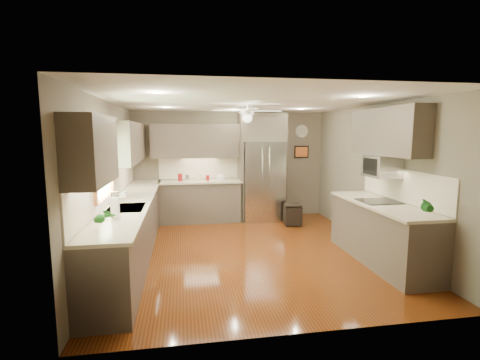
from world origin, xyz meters
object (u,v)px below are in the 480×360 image
object	(u,v)px
potted_plant_left	(106,217)
refrigerator	(262,169)
canister_b	(188,178)
bowl	(221,179)
microwave	(382,166)
canister_d	(208,178)
stool	(293,215)
paper_towel	(115,208)
canister_c	(200,176)
soap_bottle	(124,194)
potted_plant_right	(428,206)
canister_a	(180,177)

from	to	relation	value
potted_plant_left	refrigerator	bearing A→B (deg)	55.65
canister_b	bowl	size ratio (longest dim) A/B	0.66
potted_plant_left	microwave	xyz separation A→B (m)	(3.98, 1.17, 0.38)
canister_d	potted_plant_left	distance (m)	4.15
stool	paper_towel	bearing A→B (deg)	-140.22
canister_c	stool	size ratio (longest dim) A/B	0.35
canister_c	soap_bottle	size ratio (longest dim) A/B	0.84
microwave	canister_c	bearing A→B (deg)	134.74
soap_bottle	potted_plant_right	xyz separation A→B (m)	(3.97, -1.88, 0.06)
canister_d	refrigerator	distance (m)	1.27
soap_bottle	paper_towel	bearing A→B (deg)	-85.60
canister_d	paper_towel	size ratio (longest dim) A/B	0.44
refrigerator	potted_plant_left	bearing A→B (deg)	-124.35
soap_bottle	bowl	distance (m)	2.78
canister_c	potted_plant_right	bearing A→B (deg)	-56.62
bowl	microwave	xyz separation A→B (m)	(2.28, -2.76, 0.51)
canister_c	microwave	bearing A→B (deg)	-45.26
canister_b	canister_d	world-z (taller)	canister_b
canister_d	potted_plant_left	bearing A→B (deg)	-109.65
bowl	paper_towel	distance (m)	3.77
refrigerator	paper_towel	distance (m)	4.25
canister_a	microwave	world-z (taller)	microwave
canister_d	canister_b	bearing A→B (deg)	176.77
canister_b	canister_c	size ratio (longest dim) A/B	0.86
canister_c	canister_d	bearing A→B (deg)	-14.72
canister_c	paper_towel	xyz separation A→B (m)	(-1.23, -3.39, 0.05)
canister_c	bowl	bearing A→B (deg)	-2.62
canister_d	stool	xyz separation A→B (m)	(1.79, -0.68, -0.76)
canister_a	canister_c	size ratio (longest dim) A/B	1.03
stool	bowl	bearing A→B (deg)	154.81
canister_d	soap_bottle	world-z (taller)	soap_bottle
canister_b	soap_bottle	bearing A→B (deg)	-116.24
potted_plant_right	paper_towel	size ratio (longest dim) A/B	1.14
stool	paper_towel	size ratio (longest dim) A/B	1.64
soap_bottle	paper_towel	size ratio (longest dim) A/B	0.69
potted_plant_left	stool	size ratio (longest dim) A/B	0.71
canister_d	soap_bottle	xyz separation A→B (m)	(-1.50, -2.10, 0.03)
canister_a	soap_bottle	xyz separation A→B (m)	(-0.89, -2.12, 0.01)
canister_a	potted_plant_left	bearing A→B (deg)	-101.25
bowl	canister_a	bearing A→B (deg)	-179.89
paper_towel	canister_d	bearing A→B (deg)	67.24
canister_c	potted_plant_right	xyz separation A→B (m)	(2.65, -4.02, 0.07)
canister_c	stool	distance (m)	2.24
microwave	paper_towel	xyz separation A→B (m)	(-3.98, -0.61, -0.40)
bowl	potted_plant_right	bearing A→B (deg)	-61.44
potted_plant_right	canister_c	bearing A→B (deg)	123.38
canister_d	bowl	xyz separation A→B (m)	(0.30, 0.02, -0.03)
potted_plant_right	canister_d	bearing A→B (deg)	121.92
canister_b	paper_towel	xyz separation A→B (m)	(-0.95, -3.37, 0.07)
potted_plant_right	bowl	bearing A→B (deg)	118.56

